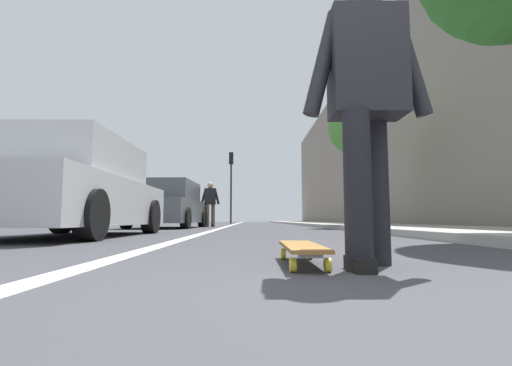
{
  "coord_description": "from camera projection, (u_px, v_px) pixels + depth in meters",
  "views": [
    {
      "loc": [
        -0.67,
        0.29,
        0.25
      ],
      "look_at": [
        9.37,
        0.14,
        1.23
      ],
      "focal_mm": 26.62,
      "sensor_mm": 36.0,
      "label": 1
    }
  ],
  "objects": [
    {
      "name": "parked_car_mid",
      "position": [
        168.0,
        206.0,
        12.08
      ],
      "size": [
        4.41,
        2.07,
        1.47
      ],
      "color": "#4C5156",
      "rests_on": "ground"
    },
    {
      "name": "skater_person",
      "position": [
        366.0,
        96.0,
        2.09
      ],
      "size": [
        0.46,
        0.72,
        1.64
      ],
      "color": "black",
      "rests_on": "ground"
    },
    {
      "name": "street_tree_mid",
      "position": [
        357.0,
        128.0,
        12.27
      ],
      "size": [
        1.85,
        1.85,
        4.17
      ],
      "color": "brown",
      "rests_on": "ground"
    },
    {
      "name": "traffic_light",
      "position": [
        231.0,
        175.0,
        25.27
      ],
      "size": [
        0.33,
        0.28,
        4.75
      ],
      "color": "#2D2D2D",
      "rests_on": "ground"
    },
    {
      "name": "building_facade",
      "position": [
        356.0,
        150.0,
        23.07
      ],
      "size": [
        40.0,
        1.2,
        9.03
      ],
      "primitive_type": "cube",
      "color": "gray",
      "rests_on": "ground"
    },
    {
      "name": "sidewalk_curb",
      "position": [
        328.0,
        224.0,
        18.62
      ],
      "size": [
        52.0,
        3.2,
        0.11
      ],
      "primitive_type": "cube",
      "color": "#9E9B93",
      "rests_on": "ground"
    },
    {
      "name": "ground_plane",
      "position": [
        261.0,
        229.0,
        10.6
      ],
      "size": [
        80.0,
        80.0,
        0.0
      ],
      "primitive_type": "plane",
      "color": "#38383D"
    },
    {
      "name": "pedestrian_distant",
      "position": [
        210.0,
        201.0,
        13.99
      ],
      "size": [
        0.46,
        0.71,
        1.64
      ],
      "color": "brown",
      "rests_on": "ground"
    },
    {
      "name": "parked_car_near",
      "position": [
        73.0,
        190.0,
        5.83
      ],
      "size": [
        4.29,
        1.92,
        1.47
      ],
      "color": "#B7B7BC",
      "rests_on": "ground"
    },
    {
      "name": "skateboard",
      "position": [
        302.0,
        248.0,
        2.15
      ],
      "size": [
        0.84,
        0.21,
        0.11
      ],
      "color": "yellow",
      "rests_on": "ground"
    },
    {
      "name": "lane_stripe_white",
      "position": [
        234.0,
        224.0,
        20.54
      ],
      "size": [
        52.0,
        0.16,
        0.01
      ],
      "primitive_type": "cube",
      "color": "silver",
      "rests_on": "ground"
    }
  ]
}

